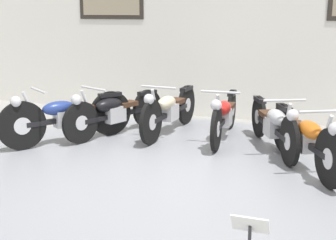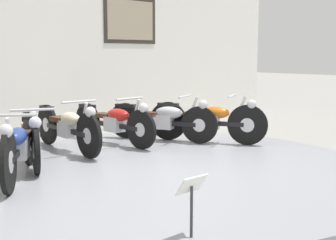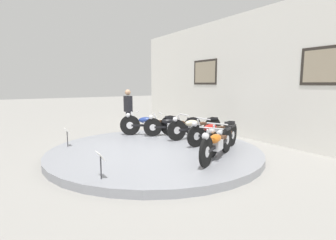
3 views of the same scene
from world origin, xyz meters
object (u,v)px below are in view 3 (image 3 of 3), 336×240
(motorcycle_red, at_px, (213,131))
(motorcycle_orange, at_px, (217,143))
(visitor_standing, at_px, (128,108))
(motorcycle_blue, at_px, (149,124))
(motorcycle_black, at_px, (172,125))
(info_placard_front_left, at_px, (67,133))
(motorcycle_cream, at_px, (194,127))
(info_placard_front_centre, at_px, (101,160))
(motorcycle_silver, at_px, (223,137))

(motorcycle_red, relative_size, motorcycle_orange, 1.09)
(motorcycle_red, relative_size, visitor_standing, 1.17)
(motorcycle_blue, xyz_separation_m, motorcycle_orange, (3.30, -0.00, -0.01))
(motorcycle_black, relative_size, info_placard_front_left, 3.58)
(motorcycle_black, distance_m, motorcycle_cream, 0.84)
(motorcycle_orange, bearing_deg, motorcycle_cream, 155.12)
(info_placard_front_centre, bearing_deg, motorcycle_red, 105.94)
(motorcycle_red, height_order, info_placard_front_left, motorcycle_red)
(info_placard_front_centre, distance_m, visitor_standing, 5.51)
(motorcycle_cream, bearing_deg, visitor_standing, -161.98)
(motorcycle_red, bearing_deg, motorcycle_silver, -24.53)
(info_placard_front_left, bearing_deg, info_placard_front_centre, 0.00)
(motorcycle_blue, xyz_separation_m, motorcycle_black, (0.46, 0.61, -0.03))
(info_placard_front_centre, height_order, visitor_standing, visitor_standing)
(motorcycle_silver, distance_m, visitor_standing, 4.61)
(info_placard_front_centre, bearing_deg, visitor_standing, 151.24)
(visitor_standing, bearing_deg, info_placard_front_centre, -28.76)
(motorcycle_orange, height_order, info_placard_front_centre, motorcycle_orange)
(motorcycle_cream, xyz_separation_m, motorcycle_silver, (1.62, -0.35, -0.01))
(motorcycle_cream, bearing_deg, motorcycle_silver, -12.18)
(motorcycle_orange, bearing_deg, info_placard_front_left, -139.67)
(motorcycle_cream, relative_size, info_placard_front_centre, 3.89)
(motorcycle_blue, relative_size, visitor_standing, 1.01)
(info_placard_front_left, relative_size, info_placard_front_centre, 1.00)
(motorcycle_blue, bearing_deg, motorcycle_silver, 12.09)
(info_placard_front_left, xyz_separation_m, info_placard_front_centre, (2.92, 0.00, 0.00))
(motorcycle_red, distance_m, motorcycle_silver, 0.84)
(motorcycle_black, bearing_deg, info_placard_front_centre, -50.79)
(motorcycle_black, bearing_deg, motorcycle_silver, 0.03)
(motorcycle_orange, bearing_deg, motorcycle_blue, 179.93)
(visitor_standing, bearing_deg, motorcycle_black, 15.51)
(motorcycle_red, height_order, motorcycle_orange, motorcycle_orange)
(motorcycle_blue, distance_m, visitor_standing, 1.75)
(motorcycle_black, height_order, info_placard_front_centre, motorcycle_black)
(motorcycle_silver, bearing_deg, info_placard_front_centre, -85.35)
(motorcycle_red, bearing_deg, visitor_standing, -165.91)
(motorcycle_blue, distance_m, motorcycle_cream, 1.55)
(motorcycle_blue, bearing_deg, motorcycle_black, 52.94)
(motorcycle_cream, xyz_separation_m, info_placard_front_left, (-1.03, -3.60, -0.02))
(motorcycle_black, height_order, visitor_standing, visitor_standing)
(motorcycle_black, distance_m, visitor_standing, 2.29)
(motorcycle_blue, bearing_deg, info_placard_front_centre, -40.34)
(motorcycle_black, bearing_deg, motorcycle_blue, -127.06)
(motorcycle_black, height_order, motorcycle_silver, motorcycle_silver)
(motorcycle_black, bearing_deg, motorcycle_orange, -12.17)
(info_placard_front_centre, bearing_deg, motorcycle_blue, 139.66)
(motorcycle_black, relative_size, info_placard_front_centre, 3.58)
(motorcycle_blue, height_order, motorcycle_black, motorcycle_blue)
(motorcycle_cream, xyz_separation_m, motorcycle_red, (0.86, -0.00, -0.01))
(motorcycle_blue, distance_m, motorcycle_black, 0.76)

